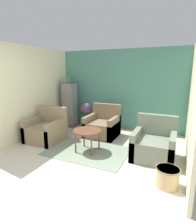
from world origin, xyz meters
TOP-DOWN VIEW (x-y plane):
  - ground_plane at (0.00, 0.00)m, footprint 20.00×20.00m
  - wall_back_accent at (0.00, 3.39)m, footprint 4.15×0.06m
  - wall_left at (-2.04, 1.68)m, footprint 0.06×3.36m
  - wall_right at (2.04, 1.68)m, footprint 0.06×3.36m
  - area_rug at (-0.09, 1.30)m, footprint 1.88×1.30m
  - coffee_table at (-0.09, 1.30)m, footprint 0.65×0.65m
  - armchair_left at (-1.44, 1.46)m, footprint 0.87×0.86m
  - armchair_right at (1.37, 1.59)m, footprint 0.87×0.86m
  - armchair_middle at (-0.20, 2.44)m, footprint 0.87×0.86m
  - birdcage at (-1.62, 2.93)m, footprint 0.48×0.48m
  - parrot at (-1.62, 2.93)m, footprint 0.11×0.19m
  - potted_plant at (-1.05, 3.03)m, footprint 0.40×0.36m
  - wicker_basket at (1.72, 0.61)m, footprint 0.38×0.38m

SIDE VIEW (x-z plane):
  - ground_plane at x=0.00m, z-range 0.00..0.00m
  - area_rug at x=-0.09m, z-range 0.00..0.01m
  - wicker_basket at x=1.72m, z-range 0.01..0.33m
  - armchair_left at x=-1.44m, z-range -0.16..0.74m
  - armchair_right at x=1.37m, z-range -0.16..0.74m
  - armchair_middle at x=-0.20m, z-range -0.16..0.74m
  - coffee_table at x=-0.09m, z-range 0.21..0.73m
  - potted_plant at x=-1.05m, z-range 0.10..0.92m
  - birdcage at x=-1.62m, z-range -0.02..1.46m
  - wall_back_accent at x=0.00m, z-range 0.00..2.52m
  - wall_left at x=-2.04m, z-range 0.00..2.52m
  - wall_right at x=2.04m, z-range 0.00..2.52m
  - parrot at x=-1.62m, z-range 1.47..1.70m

